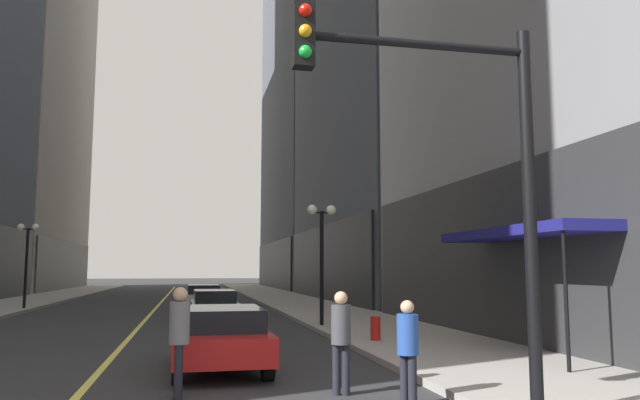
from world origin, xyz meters
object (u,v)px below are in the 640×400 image
at_px(car_red, 220,336).
at_px(pedestrian_in_grey_suit, 179,333).
at_px(car_silver, 203,297).
at_px(fire_hydrant_right, 375,331).
at_px(car_green, 214,306).
at_px(traffic_light_near_right, 458,150).
at_px(pedestrian_in_blue_hoodie, 408,345).
at_px(pedestrian_with_orange_bag, 341,334).
at_px(street_lamp_left_far, 27,247).
at_px(street_lamp_right_mid, 322,237).

height_order(car_red, pedestrian_in_grey_suit, pedestrian_in_grey_suit).
height_order(car_silver, fire_hydrant_right, car_silver).
distance_m(car_green, traffic_light_near_right, 16.92).
xyz_separation_m(pedestrian_in_blue_hoodie, fire_hydrant_right, (1.73, 7.33, -0.55)).
height_order(pedestrian_in_grey_suit, fire_hydrant_right, pedestrian_in_grey_suit).
bearing_deg(pedestrian_with_orange_bag, street_lamp_left_far, 114.88).
xyz_separation_m(car_silver, traffic_light_near_right, (2.87, -24.30, 3.03)).
xyz_separation_m(car_red, fire_hydrant_right, (4.45, 3.26, -0.32)).
distance_m(car_green, pedestrian_in_grey_suit, 13.50).
distance_m(car_green, pedestrian_in_blue_hoodie, 15.02).
height_order(pedestrian_with_orange_bag, street_lamp_right_mid, street_lamp_right_mid).
xyz_separation_m(car_red, traffic_light_near_right, (2.90, -5.69, 3.02)).
bearing_deg(car_silver, fire_hydrant_right, -73.94).
relative_size(traffic_light_near_right, street_lamp_left_far, 1.28).
distance_m(car_silver, traffic_light_near_right, 24.65).
height_order(car_green, traffic_light_near_right, traffic_light_near_right).
bearing_deg(fire_hydrant_right, traffic_light_near_right, -99.83).
bearing_deg(car_silver, car_green, -88.25).
bearing_deg(car_red, car_green, 88.57).
bearing_deg(street_lamp_left_far, fire_hydrant_right, -51.89).
relative_size(pedestrian_with_orange_bag, street_lamp_left_far, 0.39).
relative_size(pedestrian_in_grey_suit, fire_hydrant_right, 2.28).
bearing_deg(pedestrian_in_grey_suit, car_green, 85.48).
bearing_deg(car_green, pedestrian_with_orange_bag, -83.18).
bearing_deg(street_lamp_right_mid, pedestrian_with_orange_bag, -100.42).
relative_size(car_red, street_lamp_left_far, 0.98).
bearing_deg(pedestrian_in_blue_hoodie, car_silver, 96.77).
distance_m(car_silver, street_lamp_right_mid, 11.52).
distance_m(pedestrian_with_orange_bag, traffic_light_near_right, 3.96).
bearing_deg(car_red, street_lamp_right_mid, 63.97).
height_order(car_red, fire_hydrant_right, car_red).
height_order(pedestrian_in_grey_suit, street_lamp_left_far, street_lamp_left_far).
xyz_separation_m(traffic_light_near_right, street_lamp_right_mid, (1.05, 13.77, -0.49)).
xyz_separation_m(car_silver, fire_hydrant_right, (4.42, -15.35, -0.32)).
relative_size(traffic_light_near_right, fire_hydrant_right, 7.06).
relative_size(pedestrian_with_orange_bag, pedestrian_in_blue_hoodie, 1.07).
bearing_deg(street_lamp_left_far, car_silver, -10.23).
bearing_deg(car_green, street_lamp_left_far, 133.94).
bearing_deg(car_red, pedestrian_in_blue_hoodie, -56.22).
relative_size(car_silver, fire_hydrant_right, 5.05).
height_order(car_green, street_lamp_left_far, street_lamp_left_far).
distance_m(pedestrian_with_orange_bag, pedestrian_in_grey_suit, 2.72).
distance_m(pedestrian_in_grey_suit, street_lamp_left_far, 24.39).
xyz_separation_m(car_silver, pedestrian_with_orange_bag, (1.88, -21.60, 0.30)).
xyz_separation_m(car_green, pedestrian_in_grey_suit, (-1.06, -13.46, 0.35)).
bearing_deg(car_red, fire_hydrant_right, 36.22).
height_order(car_red, traffic_light_near_right, traffic_light_near_right).
xyz_separation_m(pedestrian_with_orange_bag, pedestrian_in_blue_hoodie, (0.81, -1.08, -0.07)).
bearing_deg(pedestrian_with_orange_bag, car_silver, 94.98).
xyz_separation_m(pedestrian_in_grey_suit, street_lamp_left_far, (-8.05, 22.92, 2.19)).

